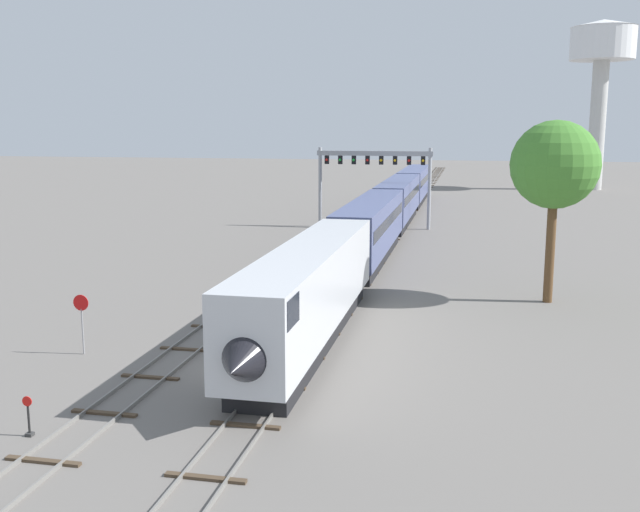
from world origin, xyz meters
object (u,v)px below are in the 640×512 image
Objects in this scene: signal_gantry at (374,169)px; switch_stand at (29,422)px; passenger_train at (387,212)px; water_tower at (602,55)px; stop_sign at (82,316)px; trackside_tree_left at (555,166)px.

switch_stand is (-4.85, -54.04, -5.72)m from signal_gantry.
water_tower is at bearing 65.26° from passenger_train.
stop_sign is (-7.75, -45.31, -4.36)m from signal_gantry.
water_tower is at bearing 79.53° from trackside_tree_left.
switch_stand is at bearing -95.13° from signal_gantry.
signal_gantry is 46.17m from stop_sign.
signal_gantry is (-2.25, 7.10, 3.63)m from passenger_train.
water_tower reaches higher than passenger_train.
passenger_train reaches higher than switch_stand.
signal_gantry is 33.62m from trackside_tree_left.
switch_stand is at bearing -98.60° from passenger_train.
passenger_train is at bearing 118.40° from trackside_tree_left.
passenger_train is 3.26× the size of water_tower.
passenger_train is 8.19× the size of trackside_tree_left.
water_tower is 9.58× the size of stop_sign.
water_tower reaches higher than trackside_tree_left.
stop_sign is at bearing -111.00° from water_tower.
water_tower reaches higher than switch_stand.
trackside_tree_left is (-15.47, -83.68, -13.72)m from water_tower.
water_tower reaches higher than stop_sign.
water_tower is at bearing 71.96° from switch_stand.
switch_stand is at bearing -129.33° from trackside_tree_left.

